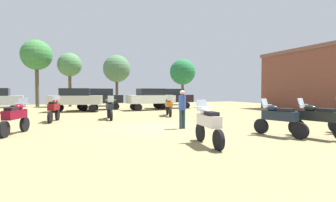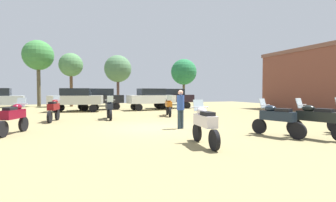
{
  "view_description": "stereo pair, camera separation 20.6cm",
  "coord_description": "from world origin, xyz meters",
  "px_view_note": "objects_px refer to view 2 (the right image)",
  "views": [
    {
      "loc": [
        -3.6,
        -11.69,
        1.77
      ],
      "look_at": [
        3.1,
        6.4,
        1.03
      ],
      "focal_mm": 27.4,
      "sensor_mm": 36.0,
      "label": 1
    },
    {
      "loc": [
        -3.41,
        -11.76,
        1.77
      ],
      "look_at": [
        3.1,
        6.4,
        1.03
      ],
      "focal_mm": 27.4,
      "sensor_mm": 36.0,
      "label": 2
    }
  ],
  "objects_px": {
    "motorcycle_8": "(54,109)",
    "motorcycle_3": "(205,123)",
    "tree_2": "(38,56)",
    "car_4": "(151,97)",
    "tree_4": "(71,65)",
    "person_1": "(181,106)",
    "motorcycle_5": "(277,118)",
    "tree_5": "(184,72)",
    "car_6": "(172,97)",
    "motorcycle_10": "(14,116)",
    "tree_6": "(118,69)",
    "car_5": "(76,98)",
    "motorcycle_6": "(109,108)",
    "motorcycle_1": "(316,119)",
    "car_3": "(99,97)",
    "motorcycle_11": "(169,105)"
  },
  "relations": [
    {
      "from": "person_1",
      "to": "tree_5",
      "type": "distance_m",
      "value": 22.25
    },
    {
      "from": "motorcycle_8",
      "to": "car_6",
      "type": "height_order",
      "value": "car_6"
    },
    {
      "from": "motorcycle_1",
      "to": "motorcycle_6",
      "type": "distance_m",
      "value": 11.22
    },
    {
      "from": "motorcycle_8",
      "to": "motorcycle_3",
      "type": "bearing_deg",
      "value": -48.07
    },
    {
      "from": "motorcycle_5",
      "to": "car_5",
      "type": "relative_size",
      "value": 0.47
    },
    {
      "from": "motorcycle_3",
      "to": "tree_6",
      "type": "xyz_separation_m",
      "value": [
        0.89,
        24.0,
        3.73
      ]
    },
    {
      "from": "motorcycle_10",
      "to": "tree_6",
      "type": "height_order",
      "value": "tree_6"
    },
    {
      "from": "motorcycle_8",
      "to": "car_6",
      "type": "bearing_deg",
      "value": 51.03
    },
    {
      "from": "car_3",
      "to": "car_4",
      "type": "distance_m",
      "value": 4.96
    },
    {
      "from": "car_6",
      "to": "motorcycle_8",
      "type": "bearing_deg",
      "value": 139.42
    },
    {
      "from": "motorcycle_8",
      "to": "car_3",
      "type": "relative_size",
      "value": 0.46
    },
    {
      "from": "car_4",
      "to": "motorcycle_10",
      "type": "bearing_deg",
      "value": 135.93
    },
    {
      "from": "motorcycle_5",
      "to": "tree_5",
      "type": "distance_m",
      "value": 24.36
    },
    {
      "from": "car_3",
      "to": "tree_5",
      "type": "xyz_separation_m",
      "value": [
        11.38,
        6.3,
        3.11
      ]
    },
    {
      "from": "tree_2",
      "to": "tree_6",
      "type": "distance_m",
      "value": 8.99
    },
    {
      "from": "motorcycle_1",
      "to": "motorcycle_3",
      "type": "bearing_deg",
      "value": 160.27
    },
    {
      "from": "tree_2",
      "to": "car_4",
      "type": "bearing_deg",
      "value": -41.96
    },
    {
      "from": "person_1",
      "to": "motorcycle_8",
      "type": "bearing_deg",
      "value": 126.42
    },
    {
      "from": "motorcycle_5",
      "to": "car_5",
      "type": "xyz_separation_m",
      "value": [
        -7.28,
        15.33,
        0.46
      ]
    },
    {
      "from": "motorcycle_3",
      "to": "tree_4",
      "type": "distance_m",
      "value": 24.77
    },
    {
      "from": "car_4",
      "to": "motorcycle_6",
      "type": "bearing_deg",
      "value": 140.28
    },
    {
      "from": "motorcycle_8",
      "to": "tree_2",
      "type": "distance_m",
      "value": 17.44
    },
    {
      "from": "motorcycle_3",
      "to": "car_6",
      "type": "xyz_separation_m",
      "value": [
        5.43,
        17.43,
        0.45
      ]
    },
    {
      "from": "car_6",
      "to": "motorcycle_10",
      "type": "bearing_deg",
      "value": 147.7
    },
    {
      "from": "motorcycle_10",
      "to": "tree_4",
      "type": "xyz_separation_m",
      "value": [
        1.86,
        19.51,
        3.98
      ]
    },
    {
      "from": "motorcycle_5",
      "to": "car_5",
      "type": "height_order",
      "value": "car_5"
    },
    {
      "from": "motorcycle_10",
      "to": "car_4",
      "type": "xyz_separation_m",
      "value": [
        8.99,
        11.12,
        0.45
      ]
    },
    {
      "from": "person_1",
      "to": "tree_5",
      "type": "relative_size",
      "value": 0.3
    },
    {
      "from": "motorcycle_10",
      "to": "car_6",
      "type": "relative_size",
      "value": 0.46
    },
    {
      "from": "motorcycle_5",
      "to": "tree_5",
      "type": "relative_size",
      "value": 0.36
    },
    {
      "from": "motorcycle_3",
      "to": "motorcycle_6",
      "type": "height_order",
      "value": "motorcycle_6"
    },
    {
      "from": "tree_5",
      "to": "tree_6",
      "type": "relative_size",
      "value": 0.98
    },
    {
      "from": "motorcycle_3",
      "to": "person_1",
      "type": "xyz_separation_m",
      "value": [
        0.68,
        3.66,
        0.34
      ]
    },
    {
      "from": "motorcycle_8",
      "to": "tree_4",
      "type": "distance_m",
      "value": 15.82
    },
    {
      "from": "car_4",
      "to": "tree_2",
      "type": "bearing_deg",
      "value": 42.94
    },
    {
      "from": "motorcycle_10",
      "to": "tree_4",
      "type": "bearing_deg",
      "value": 102.12
    },
    {
      "from": "person_1",
      "to": "tree_4",
      "type": "bearing_deg",
      "value": 91.67
    },
    {
      "from": "motorcycle_11",
      "to": "tree_6",
      "type": "bearing_deg",
      "value": -71.26
    },
    {
      "from": "tree_2",
      "to": "tree_6",
      "type": "relative_size",
      "value": 1.24
    },
    {
      "from": "motorcycle_1",
      "to": "motorcycle_10",
      "type": "height_order",
      "value": "motorcycle_1"
    },
    {
      "from": "car_6",
      "to": "motorcycle_5",
      "type": "bearing_deg",
      "value": -176.91
    },
    {
      "from": "motorcycle_3",
      "to": "motorcycle_11",
      "type": "bearing_deg",
      "value": 83.0
    },
    {
      "from": "tree_5",
      "to": "car_3",
      "type": "bearing_deg",
      "value": -151.05
    },
    {
      "from": "motorcycle_8",
      "to": "person_1",
      "type": "bearing_deg",
      "value": -29.64
    },
    {
      "from": "motorcycle_10",
      "to": "tree_2",
      "type": "xyz_separation_m",
      "value": [
        -1.63,
        20.66,
        5.06
      ]
    },
    {
      "from": "car_6",
      "to": "tree_4",
      "type": "distance_m",
      "value": 12.38
    },
    {
      "from": "motorcycle_8",
      "to": "tree_6",
      "type": "xyz_separation_m",
      "value": [
        6.01,
        15.26,
        3.71
      ]
    },
    {
      "from": "motorcycle_3",
      "to": "tree_4",
      "type": "xyz_separation_m",
      "value": [
        -4.42,
        24.04,
        3.99
      ]
    },
    {
      "from": "car_5",
      "to": "tree_4",
      "type": "bearing_deg",
      "value": 14.89
    },
    {
      "from": "car_5",
      "to": "motorcycle_5",
      "type": "bearing_deg",
      "value": -143.38
    }
  ]
}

